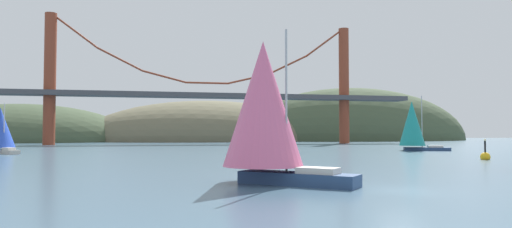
{
  "coord_description": "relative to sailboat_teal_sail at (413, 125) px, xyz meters",
  "views": [
    {
      "loc": [
        -12.88,
        -22.37,
        3.21
      ],
      "look_at": [
        0.0,
        35.83,
        5.56
      ],
      "focal_mm": 31.57,
      "sensor_mm": 36.0,
      "label": 1
    }
  ],
  "objects": [
    {
      "name": "ground_plane",
      "position": [
        -29.75,
        -46.55,
        -4.39
      ],
      "size": [
        360.0,
        360.0,
        0.0
      ],
      "primitive_type": "plane",
      "color": "#426075"
    },
    {
      "name": "suspension_bridge",
      "position": [
        -29.75,
        48.45,
        9.73
      ],
      "size": [
        112.79,
        6.0,
        32.48
      ],
      "color": "brown",
      "rests_on": "ground_plane"
    },
    {
      "name": "headland_center",
      "position": [
        -24.75,
        88.45,
        -4.39
      ],
      "size": [
        86.74,
        44.0,
        28.1
      ],
      "primitive_type": "ellipsoid",
      "color": "#6B664C",
      "rests_on": "ground_plane"
    },
    {
      "name": "channel_buoy",
      "position": [
        -5.67,
        -24.02,
        -4.02
      ],
      "size": [
        1.1,
        1.1,
        2.64
      ],
      "color": "gold",
      "rests_on": "ground_plane"
    },
    {
      "name": "sailboat_white_mainsail",
      "position": [
        -21.1,
        6.8,
        -0.47
      ],
      "size": [
        6.19,
        7.55,
        8.34
      ],
      "color": "black",
      "rests_on": "ground_plane"
    },
    {
      "name": "sailboat_teal_sail",
      "position": [
        0.0,
        0.0,
        0.0
      ],
      "size": [
        8.75,
        6.04,
        9.36
      ],
      "color": "navy",
      "rests_on": "ground_plane"
    },
    {
      "name": "headland_left",
      "position": [
        -84.75,
        88.45,
        -4.39
      ],
      "size": [
        70.86,
        44.0,
        24.35
      ],
      "primitive_type": "ellipsoid",
      "color": "#425138",
      "rests_on": "ground_plane"
    },
    {
      "name": "sailboat_pink_spinnaker",
      "position": [
        -35.97,
        -41.43,
        0.38
      ],
      "size": [
        8.69,
        8.33,
        9.54
      ],
      "color": "navy",
      "rests_on": "ground_plane"
    },
    {
      "name": "headland_right",
      "position": [
        30.25,
        88.45,
        -4.39
      ],
      "size": [
        89.91,
        44.0,
        39.41
      ],
      "primitive_type": "ellipsoid",
      "color": "#425138",
      "rests_on": "ground_plane"
    },
    {
      "name": "sailboat_blue_spinnaker",
      "position": [
        -65.17,
        4.01,
        -0.71
      ],
      "size": [
        6.64,
        6.96,
        7.34
      ],
      "color": "#B7B2A8",
      "rests_on": "ground_plane"
    }
  ]
}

